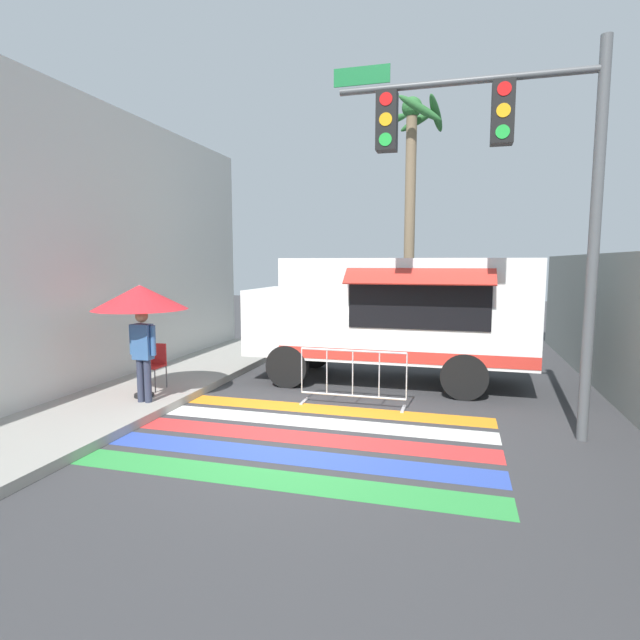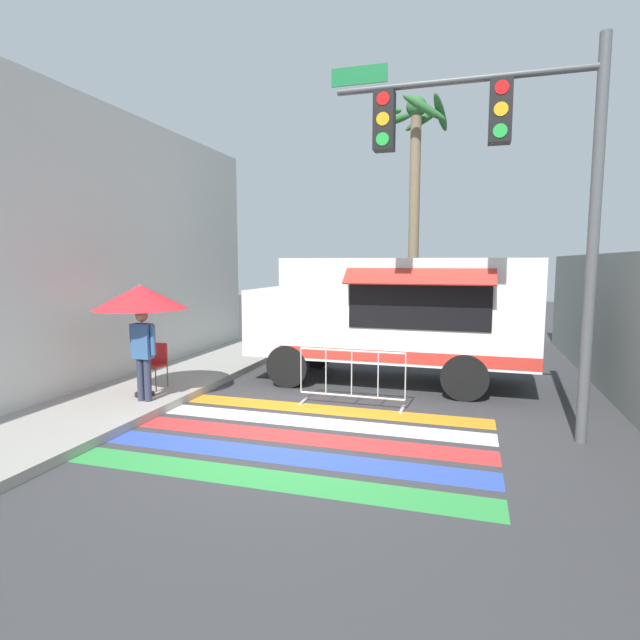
# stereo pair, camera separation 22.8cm
# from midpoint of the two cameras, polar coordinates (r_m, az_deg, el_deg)

# --- Properties ---
(ground_plane) EXTENTS (60.00, 60.00, 0.00)m
(ground_plane) POSITION_cam_midpoint_polar(r_m,az_deg,el_deg) (8.01, -3.33, -13.01)
(ground_plane) COLOR #38383A
(sidewalk_left) EXTENTS (4.40, 16.00, 0.15)m
(sidewalk_left) POSITION_cam_midpoint_polar(r_m,az_deg,el_deg) (10.47, -28.23, -8.64)
(sidewalk_left) COLOR #99968E
(sidewalk_left) RESTS_ON ground_plane
(building_left_facade) EXTENTS (0.25, 16.00, 5.99)m
(building_left_facade) POSITION_cam_midpoint_polar(r_m,az_deg,el_deg) (10.25, -29.70, 7.47)
(building_left_facade) COLOR silver
(building_left_facade) RESTS_ON ground_plane
(concrete_wall_right) EXTENTS (0.20, 16.00, 2.87)m
(concrete_wall_right) POSITION_cam_midpoint_polar(r_m,az_deg,el_deg) (10.55, 32.48, -1.24)
(concrete_wall_right) COLOR gray
(concrete_wall_right) RESTS_ON ground_plane
(crosswalk_painted) EXTENTS (6.40, 3.60, 0.01)m
(crosswalk_painted) POSITION_cam_midpoint_polar(r_m,az_deg,el_deg) (7.98, -3.42, -13.06)
(crosswalk_painted) COLOR green
(crosswalk_painted) RESTS_ON ground_plane
(food_truck) EXTENTS (6.11, 2.75, 2.77)m
(food_truck) POSITION_cam_midpoint_polar(r_m,az_deg,el_deg) (11.17, 8.31, 1.00)
(food_truck) COLOR white
(food_truck) RESTS_ON ground_plane
(traffic_signal_pole) EXTENTS (3.99, 0.29, 5.84)m
(traffic_signal_pole) POSITION_cam_midpoint_polar(r_m,az_deg,el_deg) (8.23, 20.85, 16.48)
(traffic_signal_pole) COLOR #515456
(traffic_signal_pole) RESTS_ON ground_plane
(patio_umbrella) EXTENTS (1.74, 1.74, 2.12)m
(patio_umbrella) POSITION_cam_midpoint_polar(r_m,az_deg,el_deg) (9.88, -19.20, 2.44)
(patio_umbrella) COLOR black
(patio_umbrella) RESTS_ON sidewalk_left
(folding_chair) EXTENTS (0.42, 0.42, 0.90)m
(folding_chair) POSITION_cam_midpoint_polar(r_m,az_deg,el_deg) (10.66, -17.72, -4.46)
(folding_chair) COLOR #4C4C51
(folding_chair) RESTS_ON sidewalk_left
(vendor_person) EXTENTS (0.53, 0.22, 1.69)m
(vendor_person) POSITION_cam_midpoint_polar(r_m,az_deg,el_deg) (9.61, -18.94, -3.19)
(vendor_person) COLOR #2D3347
(vendor_person) RESTS_ON sidewalk_left
(barricade_front) EXTENTS (2.02, 0.44, 1.07)m
(barricade_front) POSITION_cam_midpoint_polar(r_m,az_deg,el_deg) (9.40, 4.33, -6.67)
(barricade_front) COLOR #B7BABF
(barricade_front) RESTS_ON ground_plane
(palm_tree) EXTENTS (2.11, 2.16, 7.53)m
(palm_tree) POSITION_cam_midpoint_polar(r_m,az_deg,el_deg) (15.73, 11.17, 15.68)
(palm_tree) COLOR #7A664C
(palm_tree) RESTS_ON ground_plane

